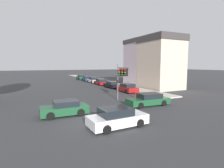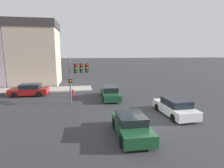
# 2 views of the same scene
# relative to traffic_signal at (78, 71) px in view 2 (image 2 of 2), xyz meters

# --- Properties ---
(ground_plane) EXTENTS (300.00, 300.00, 0.00)m
(ground_plane) POSITION_rel_traffic_signal_xyz_m (-5.66, -5.57, -3.29)
(ground_plane) COLOR #333335
(rowhouse_backdrop) EXTENTS (6.40, 12.56, 9.89)m
(rowhouse_backdrop) POSITION_rel_traffic_signal_xyz_m (12.18, 9.54, 1.69)
(rowhouse_backdrop) COLOR #BCA893
(rowhouse_backdrop) RESTS_ON ground_plane
(traffic_signal) EXTENTS (0.85, 2.38, 4.65)m
(traffic_signal) POSITION_rel_traffic_signal_xyz_m (0.00, 0.00, 0.00)
(traffic_signal) COLOR #515456
(traffic_signal) RESTS_ON ground_plane
(crossing_car_0) EXTENTS (4.85, 2.08, 1.37)m
(crossing_car_0) POSITION_rel_traffic_signal_xyz_m (1.51, -3.45, -2.64)
(crossing_car_0) COLOR #194728
(crossing_car_0) RESTS_ON ground_plane
(crossing_car_1) EXTENTS (4.40, 2.14, 1.41)m
(crossing_car_1) POSITION_rel_traffic_signal_xyz_m (-4.71, -7.91, -2.62)
(crossing_car_1) COLOR silver
(crossing_car_1) RESTS_ON ground_plane
(crossing_car_2) EXTENTS (4.09, 2.02, 1.34)m
(crossing_car_2) POSITION_rel_traffic_signal_xyz_m (-7.60, -3.36, -2.64)
(crossing_car_2) COLOR #194728
(crossing_car_2) RESTS_ON ground_plane
(parked_car_0) EXTENTS (2.06, 4.34, 1.41)m
(parked_car_0) POSITION_rel_traffic_signal_xyz_m (4.38, 5.96, -2.61)
(parked_car_0) COLOR maroon
(parked_car_0) RESTS_ON ground_plane
(fire_hydrant) EXTENTS (0.22, 0.22, 0.92)m
(fire_hydrant) POSITION_rel_traffic_signal_xyz_m (2.63, 0.72, -2.80)
(fire_hydrant) COLOR red
(fire_hydrant) RESTS_ON ground_plane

